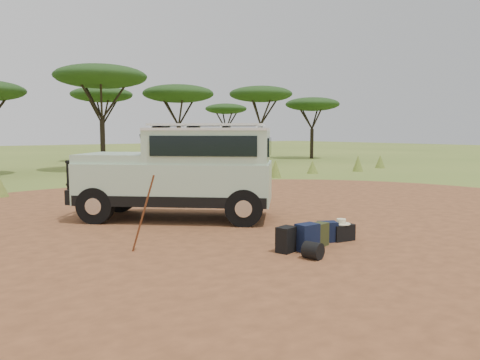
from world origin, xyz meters
TOP-DOWN VIEW (x-y plane):
  - ground at (0.00, 0.00)m, footprint 140.00×140.00m
  - dirt_clearing at (0.00, 0.00)m, footprint 23.00×23.00m
  - grass_fringe at (0.12, 8.67)m, footprint 36.60×1.60m
  - acacia_treeline at (0.75, 19.81)m, footprint 46.70×13.20m
  - safari_vehicle at (-0.03, 1.93)m, footprint 4.95×4.80m
  - walking_staff at (-2.33, -0.53)m, footprint 0.36×0.36m
  - backpack_black at (-0.24, -2.16)m, footprint 0.40×0.33m
  - backpack_navy at (0.13, -2.34)m, footprint 0.41×0.30m
  - backpack_olive at (0.61, -2.21)m, footprint 0.37×0.29m
  - duffel_navy at (1.01, -2.06)m, footprint 0.46×0.42m
  - hard_case at (1.32, -2.15)m, footprint 0.54×0.42m
  - stuff_sack at (-0.18, -2.79)m, footprint 0.37×0.37m
  - safari_hat at (1.32, -2.15)m, footprint 0.38×0.38m

SIDE VIEW (x-z plane):
  - ground at x=0.00m, z-range 0.00..0.00m
  - dirt_clearing at x=0.00m, z-range 0.00..0.01m
  - stuff_sack at x=-0.18m, z-range 0.00..0.31m
  - hard_case at x=1.32m, z-range 0.00..0.34m
  - duffel_navy at x=1.01m, z-range 0.00..0.41m
  - backpack_olive at x=0.61m, z-range 0.00..0.46m
  - backpack_black at x=-0.24m, z-range 0.00..0.48m
  - backpack_navy at x=0.13m, z-range 0.00..0.52m
  - safari_hat at x=1.32m, z-range 0.33..0.44m
  - grass_fringe at x=0.12m, z-range -0.05..0.85m
  - walking_staff at x=-2.33m, z-range 0.00..1.45m
  - safari_vehicle at x=-0.03m, z-range -0.04..2.39m
  - acacia_treeline at x=0.75m, z-range 1.74..8.00m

